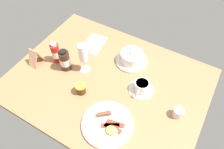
{
  "coord_description": "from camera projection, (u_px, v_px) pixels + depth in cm",
  "views": [
    {
      "loc": [
        -39.88,
        63.02,
        99.94
      ],
      "look_at": [
        -2.95,
        -0.28,
        7.89
      ],
      "focal_mm": 34.76,
      "sensor_mm": 36.0,
      "label": 1
    }
  ],
  "objects": [
    {
      "name": "ground_plane",
      "position": [
        107.0,
        83.0,
        1.26
      ],
      "size": [
        110.0,
        84.0,
        3.0
      ],
      "primitive_type": "cube",
      "color": "#A8754C"
    },
    {
      "name": "porridge_bowl",
      "position": [
        132.0,
        58.0,
        1.31
      ],
      "size": [
        19.2,
        19.2,
        8.03
      ],
      "color": "silver",
      "rests_on": "ground_plane"
    },
    {
      "name": "cutlery_setting",
      "position": [
        93.0,
        44.0,
        1.44
      ],
      "size": [
        14.27,
        19.43,
        0.9
      ],
      "color": "silver",
      "rests_on": "ground_plane"
    },
    {
      "name": "coffee_cup",
      "position": [
        141.0,
        87.0,
        1.19
      ],
      "size": [
        14.06,
        14.06,
        6.44
      ],
      "color": "silver",
      "rests_on": "ground_plane"
    },
    {
      "name": "creamer_jug",
      "position": [
        178.0,
        113.0,
        1.09
      ],
      "size": [
        5.81,
        5.6,
        5.8
      ],
      "color": "silver",
      "rests_on": "ground_plane"
    },
    {
      "name": "wine_glass",
      "position": [
        83.0,
        54.0,
        1.2
      ],
      "size": [
        6.31,
        6.31,
        19.65
      ],
      "color": "white",
      "rests_on": "ground_plane"
    },
    {
      "name": "jam_jar",
      "position": [
        81.0,
        89.0,
        1.18
      ],
      "size": [
        5.52,
        5.52,
        6.05
      ],
      "color": "#4A2D0F",
      "rests_on": "ground_plane"
    },
    {
      "name": "sauce_bottle_brown",
      "position": [
        65.0,
        60.0,
        1.26
      ],
      "size": [
        6.19,
        6.19,
        14.46
      ],
      "color": "#382314",
      "rests_on": "ground_plane"
    },
    {
      "name": "sauce_bottle_red",
      "position": [
        56.0,
        53.0,
        1.3
      ],
      "size": [
        5.23,
        5.23,
        14.27
      ],
      "color": "#B21E19",
      "rests_on": "ground_plane"
    },
    {
      "name": "breakfast_plate",
      "position": [
        108.0,
        124.0,
        1.07
      ],
      "size": [
        25.8,
        25.8,
        3.7
      ],
      "color": "silver",
      "rests_on": "ground_plane"
    },
    {
      "name": "menu_card",
      "position": [
        35.0,
        57.0,
        1.29
      ],
      "size": [
        5.81,
        8.71,
        11.24
      ],
      "color": "tan",
      "rests_on": "ground_plane"
    }
  ]
}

